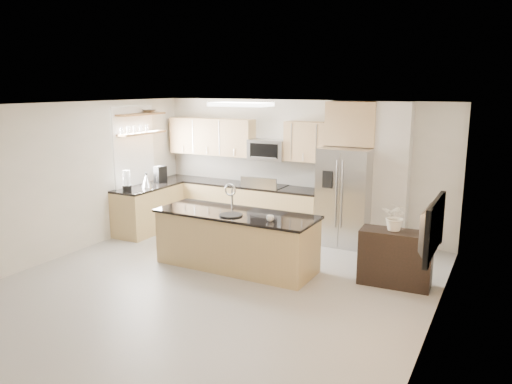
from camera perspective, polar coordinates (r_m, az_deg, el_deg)
The scene contains 26 objects.
floor at distance 7.40m, azimuth -5.05°, elevation -10.75°, with size 6.50×6.50×0.00m, color #9E9B97.
ceiling at distance 6.83m, azimuth -5.45°, elevation 9.81°, with size 6.00×6.50×0.02m, color white.
wall_back at distance 9.84m, azimuth 5.06°, elevation 2.86°, with size 6.00×0.02×2.60m, color beige.
wall_left at distance 8.96m, azimuth -21.60°, elevation 1.16°, with size 0.02×6.50×2.60m, color beige.
wall_right at distance 5.98m, azimuth 19.79°, elevation -3.81°, with size 0.02×6.50×2.60m, color beige.
back_counter at distance 10.25m, azimuth -2.05°, elevation -1.45°, with size 3.55×0.66×1.44m.
left_counter at distance 10.20m, azimuth -12.19°, elevation -1.86°, with size 0.66×1.50×0.92m.
range at distance 9.95m, azimuth 1.05°, elevation -1.85°, with size 0.76×0.64×1.14m.
upper_cabinets at distance 10.19m, azimuth -2.06°, elevation 6.19°, with size 3.50×0.33×0.75m.
microwave at distance 9.85m, azimuth 1.40°, elevation 4.85°, with size 0.76×0.40×0.40m.
refrigerator at distance 9.21m, azimuth 10.20°, elevation -0.50°, with size 0.92×0.78×1.78m.
partition_column at distance 9.16m, azimuth 15.26°, elevation 1.80°, with size 0.60×0.30×2.60m, color beige.
window at distance 10.18m, azimuth -13.80°, elevation 4.86°, with size 0.04×1.15×1.65m.
shelf_lower at distance 10.14m, azimuth -12.97°, elevation 6.58°, with size 0.30×1.20×0.04m, color olive.
shelf_upper at distance 10.12m, azimuth -13.07°, elevation 8.66°, with size 0.30×1.20×0.04m, color olive.
ceiling_fixture at distance 8.41m, azimuth -1.75°, elevation 9.98°, with size 1.00×0.50×0.06m, color white.
island at distance 8.00m, azimuth -2.27°, elevation -5.48°, with size 2.61×0.97×1.32m.
credenza at distance 7.58m, azimuth 15.64°, elevation -7.30°, with size 1.02×0.43×0.82m, color black.
cup at distance 7.37m, azimuth 1.62°, elevation -3.02°, with size 0.11×0.11×0.09m, color white.
platter at distance 7.70m, azimuth -2.89°, elevation -2.65°, with size 0.36×0.36×0.02m, color black.
blender at distance 9.64m, azimuth -14.55°, elevation 1.08°, with size 0.17×0.17×0.40m.
kettle at distance 9.98m, azimuth -12.41°, elevation 1.28°, with size 0.23×0.23×0.28m.
coffee_maker at distance 10.42m, azimuth -10.89°, elevation 1.97°, with size 0.23×0.26×0.33m.
bowl at distance 10.32m, azimuth -12.10°, elevation 9.09°, with size 0.33×0.33×0.08m, color #ACACAE.
flower_vase at distance 7.41m, azimuth 15.75°, elevation -1.94°, with size 0.56×0.49×0.62m, color silver.
television at distance 5.78m, azimuth 18.66°, elevation -3.73°, with size 1.08×0.14×0.62m, color black.
Camera 1 is at (3.72, -5.73, 2.86)m, focal length 35.00 mm.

